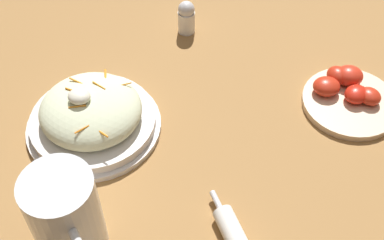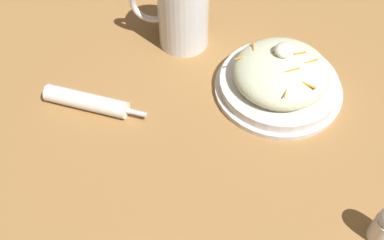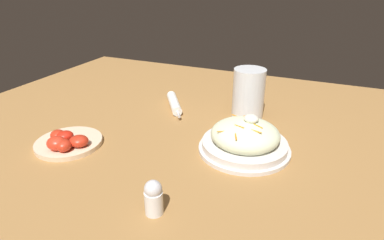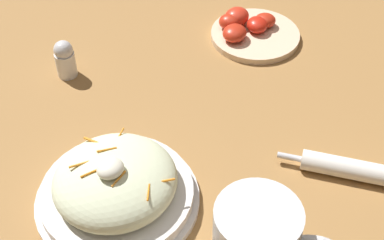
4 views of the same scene
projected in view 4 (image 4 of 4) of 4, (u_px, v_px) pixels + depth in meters
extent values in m
plane|color=#9E703D|center=(221.00, 112.00, 0.91)|extent=(1.43, 1.43, 0.00)
cylinder|color=silver|center=(118.00, 199.00, 0.77)|extent=(0.23, 0.23, 0.01)
cylinder|color=silver|center=(117.00, 193.00, 0.77)|extent=(0.22, 0.22, 0.02)
ellipsoid|color=beige|center=(115.00, 181.00, 0.75)|extent=(0.17, 0.17, 0.07)
cylinder|color=orange|center=(119.00, 179.00, 0.71)|extent=(0.03, 0.01, 0.01)
cylinder|color=orange|center=(92.00, 141.00, 0.77)|extent=(0.01, 0.03, 0.01)
cylinder|color=orange|center=(89.00, 173.00, 0.71)|extent=(0.02, 0.01, 0.01)
cylinder|color=orange|center=(148.00, 192.00, 0.70)|extent=(0.02, 0.02, 0.00)
cylinder|color=orange|center=(80.00, 164.00, 0.73)|extent=(0.03, 0.01, 0.00)
cylinder|color=orange|center=(107.00, 150.00, 0.74)|extent=(0.03, 0.01, 0.00)
cylinder|color=orange|center=(166.00, 181.00, 0.72)|extent=(0.02, 0.01, 0.00)
cylinder|color=orange|center=(120.00, 134.00, 0.78)|extent=(0.02, 0.02, 0.00)
ellipsoid|color=white|center=(110.00, 169.00, 0.71)|extent=(0.04, 0.03, 0.02)
cylinder|color=white|center=(354.00, 169.00, 0.80)|extent=(0.11, 0.14, 0.03)
cylinder|color=silver|center=(290.00, 157.00, 0.82)|extent=(0.03, 0.04, 0.01)
cylinder|color=beige|center=(255.00, 35.00, 1.06)|extent=(0.17, 0.17, 0.01)
ellipsoid|color=red|center=(237.00, 17.00, 1.07)|extent=(0.05, 0.05, 0.03)
ellipsoid|color=red|center=(235.00, 33.00, 1.03)|extent=(0.06, 0.06, 0.03)
ellipsoid|color=red|center=(257.00, 25.00, 1.05)|extent=(0.06, 0.06, 0.03)
ellipsoid|color=red|center=(265.00, 20.00, 1.06)|extent=(0.06, 0.05, 0.03)
ellipsoid|color=red|center=(230.00, 22.00, 1.06)|extent=(0.06, 0.06, 0.03)
cylinder|color=white|center=(66.00, 64.00, 0.97)|extent=(0.04, 0.04, 0.05)
sphere|color=silver|center=(63.00, 50.00, 0.95)|extent=(0.03, 0.03, 0.03)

